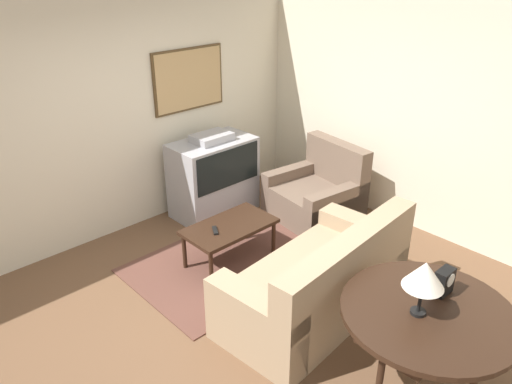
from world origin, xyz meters
The scene contains 12 objects.
ground_plane centered at (0.00, 0.00, 0.00)m, with size 12.00×12.00×0.00m, color brown.
wall_back centered at (0.01, 2.13, 1.35)m, with size 12.00×0.10×2.70m.
wall_right centered at (2.63, 0.00, 1.35)m, with size 0.06×12.00×2.70m.
area_rug centered at (0.48, 0.67, 0.01)m, with size 2.08×1.44×0.01m.
tv centered at (1.07, 1.68, 0.50)m, with size 1.03×0.60×1.05m.
couch centered at (0.53, -0.51, 0.32)m, with size 1.93×1.07×0.92m.
armchair centered at (1.93, 0.71, 0.29)m, with size 1.04×1.08×0.93m.
coffee_table centered at (0.48, 0.68, 0.40)m, with size 0.97×0.54×0.45m.
console_table centered at (0.39, -1.62, 0.68)m, with size 1.24×1.24×0.74m.
table_lamp centered at (0.31, -1.57, 1.07)m, with size 0.29×0.29×0.43m.
mantel_clock centered at (0.64, -1.58, 0.85)m, with size 0.16×0.10×0.21m.
remote centered at (0.29, 0.68, 0.46)m, with size 0.12×0.16×0.02m.
Camera 1 is at (-2.42, -2.82, 3.05)m, focal length 35.00 mm.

